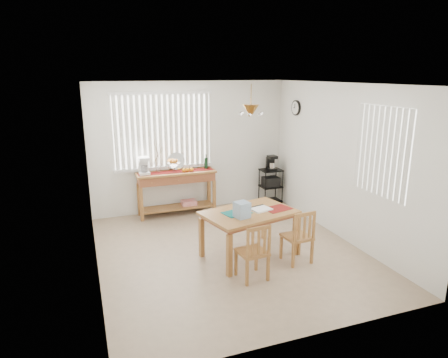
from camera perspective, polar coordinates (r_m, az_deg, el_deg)
name	(u,v)px	position (r m, az deg, el deg)	size (l,w,h in m)	color
ground	(230,252)	(6.44, 0.85, -10.39)	(4.00, 4.50, 0.01)	tan
room_shell	(230,147)	(5.93, 0.89, 4.65)	(4.20, 4.70, 2.70)	white
sideboard	(177,182)	(7.93, -6.74, -0.48)	(1.55, 0.44, 0.87)	#A77038
sideboard_items	(163,166)	(7.80, -8.70, 1.88)	(1.47, 0.37, 0.67)	maroon
wire_cart	(271,183)	(8.65, 6.69, -0.56)	(0.44, 0.35, 0.75)	black
cart_items	(271,163)	(8.55, 6.76, 2.30)	(0.18, 0.21, 0.31)	black
dining_table	(249,217)	(6.08, 3.59, -5.38)	(1.52, 1.16, 0.72)	#A77038
table_items	(247,210)	(5.86, 3.27, -4.41)	(1.12, 0.50, 0.23)	#126663
chair_left	(253,252)	(5.50, 4.22, -10.37)	(0.41, 0.41, 0.82)	#A77038
chair_right	(298,237)	(6.05, 10.58, -8.12)	(0.41, 0.41, 0.83)	#A77038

